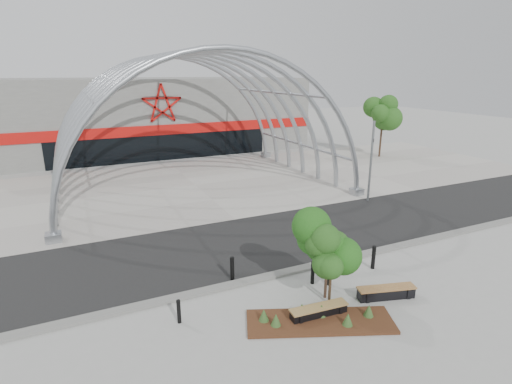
% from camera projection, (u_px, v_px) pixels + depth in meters
% --- Properties ---
extents(ground, '(140.00, 140.00, 0.00)m').
position_uv_depth(ground, '(293.00, 269.00, 18.33)').
color(ground, '#9D9D98').
rests_on(ground, ground).
extents(road, '(140.00, 7.00, 0.02)m').
position_uv_depth(road, '(260.00, 241.00, 21.37)').
color(road, black).
rests_on(road, ground).
extents(forecourt, '(60.00, 17.00, 0.04)m').
position_uv_depth(forecourt, '(195.00, 185.00, 31.78)').
color(forecourt, '#A7A098').
rests_on(forecourt, ground).
extents(kerb, '(60.00, 0.50, 0.12)m').
position_uv_depth(kerb, '(296.00, 270.00, 18.10)').
color(kerb, slate).
rests_on(kerb, ground).
extents(arena_building, '(34.00, 15.24, 8.00)m').
position_uv_depth(arena_building, '(149.00, 114.00, 46.20)').
color(arena_building, slate).
rests_on(arena_building, ground).
extents(vault_canopy, '(20.80, 15.80, 20.36)m').
position_uv_depth(vault_canopy, '(195.00, 185.00, 31.78)').
color(vault_canopy, '#9CA1A7').
rests_on(vault_canopy, ground).
extents(planting_bed, '(5.50, 3.50, 0.56)m').
position_uv_depth(planting_bed, '(318.00, 319.00, 14.37)').
color(planting_bed, '#3C1C11').
rests_on(planting_bed, ground).
extents(signal_pole, '(0.38, 0.78, 5.57)m').
position_uv_depth(signal_pole, '(371.00, 160.00, 27.18)').
color(signal_pole, slate).
rests_on(signal_pole, ground).
extents(street_tree_0, '(1.55, 1.55, 3.54)m').
position_uv_depth(street_tree_0, '(328.00, 239.00, 15.28)').
color(street_tree_0, '#332219').
rests_on(street_tree_0, ground).
extents(street_tree_1, '(1.37, 1.37, 3.24)m').
position_uv_depth(street_tree_1, '(332.00, 249.00, 14.90)').
color(street_tree_1, '#2E2213').
rests_on(street_tree_1, ground).
extents(bench_0, '(2.27, 0.65, 0.47)m').
position_uv_depth(bench_0, '(319.00, 312.00, 14.65)').
color(bench_0, black).
rests_on(bench_0, ground).
extents(bench_1, '(2.40, 1.13, 0.49)m').
position_uv_depth(bench_1, '(386.00, 293.00, 15.91)').
color(bench_1, black).
rests_on(bench_1, ground).
extents(bollard_0, '(0.15, 0.15, 0.91)m').
position_uv_depth(bollard_0, '(179.00, 311.00, 14.29)').
color(bollard_0, black).
rests_on(bollard_0, ground).
extents(bollard_1, '(0.18, 0.18, 1.09)m').
position_uv_depth(bollard_1, '(232.00, 269.00, 17.18)').
color(bollard_1, black).
rests_on(bollard_1, ground).
extents(bollard_2, '(0.16, 0.16, 1.01)m').
position_uv_depth(bollard_2, '(313.00, 273.00, 16.94)').
color(bollard_2, black).
rests_on(bollard_2, ground).
extents(bollard_3, '(0.17, 0.17, 1.04)m').
position_uv_depth(bollard_3, '(330.00, 274.00, 16.81)').
color(bollard_3, black).
rests_on(bollard_3, ground).
extents(bollard_4, '(0.18, 0.18, 1.11)m').
position_uv_depth(bollard_4, '(373.00, 257.00, 18.23)').
color(bollard_4, black).
rests_on(bollard_4, ground).
extents(bg_tree_1, '(2.70, 2.70, 5.91)m').
position_uv_depth(bg_tree_1, '(383.00, 117.00, 41.22)').
color(bg_tree_1, '#301F15').
rests_on(bg_tree_1, ground).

